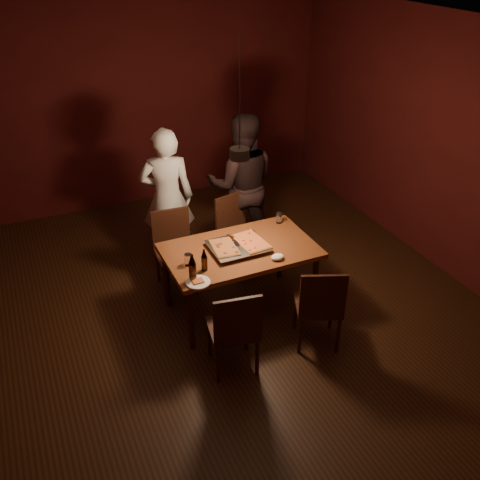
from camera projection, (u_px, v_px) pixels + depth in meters
name	position (u px, v px, depth m)	size (l,w,h in m)	color
room_shell	(240.00, 189.00, 4.99)	(6.00, 6.00, 6.00)	#371E0F
dining_table	(240.00, 255.00, 5.35)	(1.50, 0.90, 0.75)	brown
chair_far_left	(174.00, 243.00, 5.83)	(0.45, 0.45, 0.49)	#38190F
chair_far_right	(236.00, 226.00, 6.16)	(0.51, 0.51, 0.49)	#38190F
chair_near_left	(235.00, 325.00, 4.63)	(0.48, 0.48, 0.49)	#38190F
chair_near_right	(320.00, 301.00, 4.93)	(0.55, 0.55, 0.49)	#38190F
pizza_tray	(238.00, 247.00, 5.29)	(0.55, 0.45, 0.05)	silver
pizza_meat	(224.00, 247.00, 5.23)	(0.23, 0.36, 0.02)	maroon
pizza_cheese	(251.00, 241.00, 5.32)	(0.26, 0.41, 0.02)	gold
spatula	(236.00, 242.00, 5.30)	(0.09, 0.24, 0.04)	silver
beer_bottle_a	(192.00, 267.00, 4.79)	(0.07, 0.07, 0.26)	black
beer_bottle_b	(204.00, 260.00, 4.93)	(0.06, 0.06, 0.22)	black
water_glass_left	(188.00, 260.00, 5.03)	(0.07, 0.07, 0.11)	silver
water_glass_right	(279.00, 218.00, 5.74)	(0.06, 0.06, 0.12)	silver
plate_slice	(198.00, 282.00, 4.80)	(0.22, 0.22, 0.03)	white
napkin	(278.00, 257.00, 5.13)	(0.13, 0.10, 0.05)	white
diner_white	(167.00, 198.00, 6.12)	(0.61, 0.40, 1.66)	white
diner_dark	(242.00, 184.00, 6.35)	(0.84, 0.66, 1.73)	black
pendant_lamp	(240.00, 153.00, 4.80)	(0.18, 0.18, 1.10)	black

